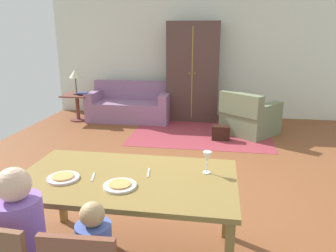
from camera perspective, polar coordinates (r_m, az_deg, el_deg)
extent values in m
cube|color=brown|center=(4.73, 2.69, -7.48)|extent=(6.79, 6.27, 0.02)
cube|color=silver|center=(7.53, 5.61, 12.00)|extent=(6.79, 0.10, 2.70)
cube|color=olive|center=(2.68, -7.24, -9.19)|extent=(1.76, 1.00, 0.04)
cube|color=olive|center=(2.86, -26.40, -17.87)|extent=(0.06, 0.06, 0.72)
cube|color=olive|center=(3.50, -18.16, -10.49)|extent=(0.06, 0.06, 0.72)
cube|color=olive|center=(3.15, 10.19, -12.99)|extent=(0.06, 0.06, 0.72)
cylinder|color=white|center=(2.74, -17.84, -8.66)|extent=(0.25, 0.25, 0.02)
cylinder|color=#D9924C|center=(2.73, -17.87, -8.37)|extent=(0.17, 0.17, 0.01)
cylinder|color=silver|center=(2.51, -8.41, -10.30)|extent=(0.25, 0.25, 0.02)
cylinder|color=#D5944A|center=(2.51, -8.42, -9.99)|extent=(0.17, 0.17, 0.01)
cylinder|color=silver|center=(2.74, 6.75, -8.06)|extent=(0.06, 0.06, 0.01)
cylinder|color=silver|center=(2.72, 6.79, -7.14)|extent=(0.01, 0.01, 0.09)
cone|color=silver|center=(2.69, 6.85, -5.37)|extent=(0.07, 0.07, 0.09)
cube|color=silver|center=(2.71, -12.97, -8.66)|extent=(0.05, 0.15, 0.01)
cube|color=silver|center=(2.72, -3.44, -8.14)|extent=(0.04, 0.17, 0.01)
cylinder|color=#8860C2|center=(2.33, -24.42, -16.50)|extent=(0.30, 0.30, 0.46)
sphere|color=beige|center=(2.18, -25.41, -9.23)|extent=(0.21, 0.21, 0.21)
cylinder|color=#485DB0|center=(2.16, -12.71, -20.15)|extent=(0.22, 0.22, 0.33)
sphere|color=tan|center=(2.03, -13.12, -14.82)|extent=(0.15, 0.15, 0.15)
cube|color=#93323D|center=(6.28, 5.74, -1.36)|extent=(2.60, 1.80, 0.01)
cube|color=gray|center=(7.25, -6.69, 2.68)|extent=(1.77, 0.84, 0.42)
cube|color=gray|center=(7.49, -6.10, 6.33)|extent=(1.77, 0.20, 0.40)
cube|color=gray|center=(7.44, -12.71, 5.18)|extent=(0.18, 0.84, 0.20)
cube|color=gray|center=(7.01, -0.47, 4.92)|extent=(0.18, 0.84, 0.20)
cube|color=#6C7957|center=(6.43, 14.16, 0.57)|extent=(1.19, 1.19, 0.42)
cube|color=#6C7957|center=(6.07, 12.60, 3.73)|extent=(0.79, 0.69, 0.40)
cube|color=#6C7957|center=(6.19, 16.91, 2.71)|extent=(0.67, 0.77, 0.20)
cube|color=#6C7957|center=(6.55, 11.92, 3.77)|extent=(0.67, 0.77, 0.20)
cube|color=#4A332E|center=(7.18, 4.43, 9.42)|extent=(1.10, 0.56, 2.10)
cube|color=#AC9130|center=(6.90, 4.23, 9.15)|extent=(0.02, 0.01, 1.89)
sphere|color=#AC9130|center=(6.89, 3.72, 9.16)|extent=(0.04, 0.04, 0.04)
sphere|color=#AC9130|center=(6.88, 4.73, 9.13)|extent=(0.04, 0.04, 0.04)
cube|color=brown|center=(7.38, -15.67, 5.24)|extent=(0.56, 0.56, 0.03)
cylinder|color=brown|center=(7.43, -15.50, 3.05)|extent=(0.08, 0.08, 0.55)
cylinder|color=brown|center=(7.49, -15.35, 1.11)|extent=(0.36, 0.36, 0.03)
cylinder|color=#453C2E|center=(7.37, -15.68, 5.43)|extent=(0.16, 0.16, 0.02)
cylinder|color=#453C2E|center=(7.34, -15.79, 6.81)|extent=(0.02, 0.02, 0.34)
cone|color=beige|center=(7.31, -15.94, 8.82)|extent=(0.26, 0.26, 0.18)
cube|color=maroon|center=(7.28, -14.13, 5.44)|extent=(0.22, 0.16, 0.03)
cube|color=#3A4B86|center=(7.26, -14.74, 5.60)|extent=(0.22, 0.16, 0.03)
cube|color=black|center=(5.95, 9.21, -1.22)|extent=(0.32, 0.16, 0.26)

